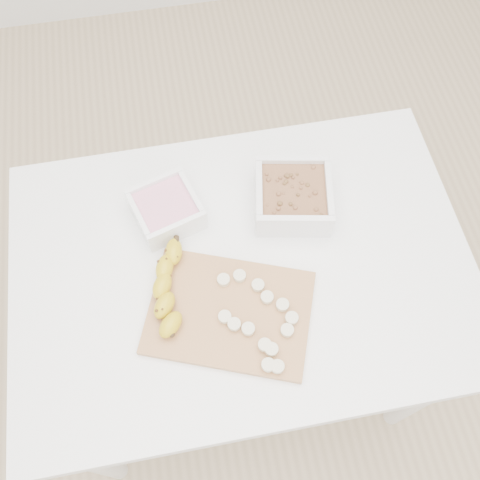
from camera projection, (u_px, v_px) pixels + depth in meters
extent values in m
plane|color=#C6AD89|center=(242.00, 354.00, 1.83)|extent=(3.50, 3.50, 0.00)
cube|color=white|center=(242.00, 268.00, 1.18)|extent=(1.00, 0.70, 0.04)
cylinder|color=white|center=(92.00, 461.00, 1.35)|extent=(0.05, 0.05, 0.71)
cylinder|color=white|center=(425.00, 396.00, 1.42)|extent=(0.05, 0.05, 0.71)
cylinder|color=white|center=(80.00, 256.00, 1.60)|extent=(0.05, 0.05, 0.71)
cylinder|color=white|center=(363.00, 210.00, 1.68)|extent=(0.05, 0.05, 0.71)
cube|color=white|center=(166.00, 209.00, 1.18)|extent=(0.17, 0.17, 0.06)
cube|color=pink|center=(166.00, 209.00, 1.18)|extent=(0.14, 0.14, 0.04)
cube|color=white|center=(293.00, 196.00, 1.19)|extent=(0.19, 0.19, 0.08)
cube|color=brown|center=(293.00, 196.00, 1.19)|extent=(0.16, 0.16, 0.04)
cube|color=#B37846|center=(229.00, 312.00, 1.10)|extent=(0.39, 0.34, 0.01)
cylinder|color=beige|center=(223.00, 280.00, 1.12)|extent=(0.03, 0.03, 0.01)
cylinder|color=beige|center=(239.00, 276.00, 1.12)|extent=(0.03, 0.03, 0.01)
cylinder|color=beige|center=(258.00, 285.00, 1.11)|extent=(0.03, 0.03, 0.01)
cylinder|color=beige|center=(267.00, 297.00, 1.10)|extent=(0.03, 0.03, 0.01)
cylinder|color=beige|center=(282.00, 305.00, 1.09)|extent=(0.03, 0.03, 0.01)
cylinder|color=beige|center=(292.00, 318.00, 1.08)|extent=(0.03, 0.03, 0.01)
cylinder|color=beige|center=(287.00, 330.00, 1.07)|extent=(0.03, 0.03, 0.01)
cylinder|color=beige|center=(225.00, 317.00, 1.08)|extent=(0.03, 0.03, 0.01)
cylinder|color=beige|center=(234.00, 324.00, 1.07)|extent=(0.03, 0.03, 0.01)
cylinder|color=beige|center=(248.00, 329.00, 1.07)|extent=(0.03, 0.03, 0.01)
cylinder|color=beige|center=(265.00, 345.00, 1.05)|extent=(0.03, 0.03, 0.01)
cylinder|color=beige|center=(271.00, 349.00, 1.05)|extent=(0.03, 0.03, 0.01)
cylinder|color=beige|center=(278.00, 367.00, 1.03)|extent=(0.03, 0.03, 0.01)
cylinder|color=beige|center=(268.00, 365.00, 1.03)|extent=(0.03, 0.03, 0.01)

